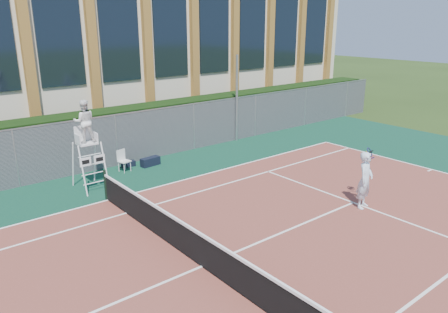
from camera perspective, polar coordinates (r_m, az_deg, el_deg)
ground at (r=11.41m, az=-2.88°, el=-14.26°), size 120.00×120.00×0.00m
apron at (r=12.12m, az=-5.74°, el=-12.26°), size 36.00×20.00×0.01m
tennis_court at (r=11.40m, az=-2.88°, el=-14.18°), size 23.77×10.97×0.02m
tennis_net at (r=11.13m, az=-2.92°, el=-11.91°), size 0.10×11.30×1.10m
fence at (r=18.28m, az=-19.50°, el=0.89°), size 40.00×0.06×2.20m
hedge at (r=19.38m, az=-20.73°, el=1.66°), size 40.00×1.40×2.20m
building at (r=26.51m, az=-27.19°, el=11.56°), size 45.00×10.60×8.22m
steel_pole at (r=22.21m, az=1.68°, el=7.54°), size 0.12×0.12×4.37m
umpire_chair at (r=16.36m, az=-17.76°, el=4.07°), size 0.93×1.44×3.35m
plastic_chair at (r=18.39m, az=-13.09°, el=-0.29°), size 0.51×0.51×0.90m
sports_bag_near at (r=18.95m, az=-9.61°, el=-0.65°), size 0.88×0.43×0.36m
sports_bag_far at (r=19.02m, az=-12.39°, el=-0.95°), size 0.60×0.30×0.23m
tennis_player at (r=15.00m, az=17.95°, el=-2.93°), size 1.09×0.77×1.90m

